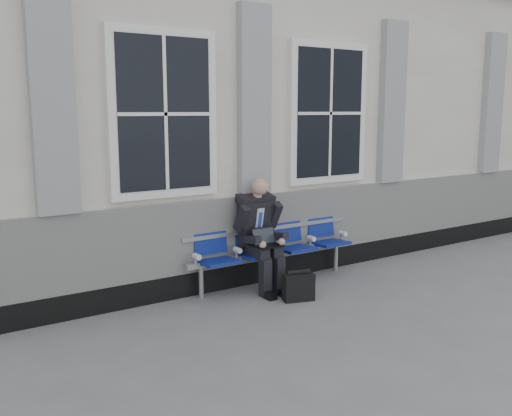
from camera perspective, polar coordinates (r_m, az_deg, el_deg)
ground at (r=7.22m, az=12.35°, el=-9.01°), size 70.00×70.00×0.00m
station_building at (r=9.56m, az=-2.53°, el=9.33°), size 14.40×4.40×4.49m
bench at (r=7.60m, az=1.71°, el=-3.50°), size 2.60×0.47×0.91m
businessman at (r=7.27m, az=0.38°, el=-2.26°), size 0.59×0.79×1.45m
briefcase at (r=7.01m, az=4.28°, el=-7.83°), size 0.41×0.26×0.39m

